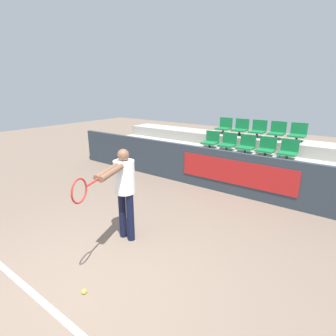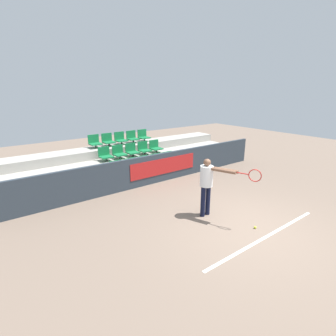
# 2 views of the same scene
# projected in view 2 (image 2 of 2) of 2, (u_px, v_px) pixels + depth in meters

# --- Properties ---
(ground_plane) EXTENTS (30.00, 30.00, 0.00)m
(ground_plane) POSITION_uv_depth(u_px,v_px,m) (246.00, 227.00, 6.79)
(ground_plane) COLOR #7A6656
(court_baseline) EXTENTS (4.24, 0.08, 0.01)m
(court_baseline) POSITION_uv_depth(u_px,v_px,m) (266.00, 237.00, 6.34)
(court_baseline) COLOR white
(court_baseline) RESTS_ON ground
(barrier_wall) EXTENTS (10.62, 0.14, 1.10)m
(barrier_wall) POSITION_uv_depth(u_px,v_px,m) (155.00, 169.00, 9.83)
(barrier_wall) COLOR #2D3842
(barrier_wall) RESTS_ON ground
(bleacher_tier_front) EXTENTS (10.22, 0.99, 0.35)m
(bleacher_tier_front) POSITION_uv_depth(u_px,v_px,m) (147.00, 174.00, 10.38)
(bleacher_tier_front) COLOR #ADA89E
(bleacher_tier_front) RESTS_ON ground
(bleacher_tier_middle) EXTENTS (10.22, 0.99, 0.70)m
(bleacher_tier_middle) POSITION_uv_depth(u_px,v_px,m) (134.00, 165.00, 11.09)
(bleacher_tier_middle) COLOR #ADA89E
(bleacher_tier_middle) RESTS_ON ground
(bleacher_tier_back) EXTENTS (10.22, 0.99, 1.05)m
(bleacher_tier_back) POSITION_uv_depth(u_px,v_px,m) (123.00, 156.00, 11.79)
(bleacher_tier_back) COLOR #ADA89E
(bleacher_tier_back) RESTS_ON ground
(stadium_chair_0) EXTENTS (0.47, 0.45, 0.54)m
(stadium_chair_0) POSITION_uv_depth(u_px,v_px,m) (117.00, 169.00, 9.66)
(stadium_chair_0) COLOR #333333
(stadium_chair_0) RESTS_ON bleacher_tier_front
(stadium_chair_1) EXTENTS (0.47, 0.45, 0.54)m
(stadium_chair_1) POSITION_uv_depth(u_px,v_px,m) (131.00, 166.00, 10.01)
(stadium_chair_1) COLOR #333333
(stadium_chair_1) RESTS_ON bleacher_tier_front
(stadium_chair_2) EXTENTS (0.47, 0.45, 0.54)m
(stadium_chair_2) POSITION_uv_depth(u_px,v_px,m) (145.00, 164.00, 10.35)
(stadium_chair_2) COLOR #333333
(stadium_chair_2) RESTS_ON bleacher_tier_front
(stadium_chair_3) EXTENTS (0.47, 0.45, 0.54)m
(stadium_chair_3) POSITION_uv_depth(u_px,v_px,m) (157.00, 161.00, 10.70)
(stadium_chair_3) COLOR #333333
(stadium_chair_3) RESTS_ON bleacher_tier_front
(stadium_chair_4) EXTENTS (0.47, 0.45, 0.54)m
(stadium_chair_4) POSITION_uv_depth(u_px,v_px,m) (169.00, 159.00, 11.05)
(stadium_chair_4) COLOR #333333
(stadium_chair_4) RESTS_ON bleacher_tier_front
(stadium_chair_5) EXTENTS (0.47, 0.45, 0.54)m
(stadium_chair_5) POSITION_uv_depth(u_px,v_px,m) (105.00, 155.00, 10.32)
(stadium_chair_5) COLOR #333333
(stadium_chair_5) RESTS_ON bleacher_tier_middle
(stadium_chair_6) EXTENTS (0.47, 0.45, 0.54)m
(stadium_chair_6) POSITION_uv_depth(u_px,v_px,m) (119.00, 153.00, 10.66)
(stadium_chair_6) COLOR #333333
(stadium_chair_6) RESTS_ON bleacher_tier_middle
(stadium_chair_7) EXTENTS (0.47, 0.45, 0.54)m
(stadium_chair_7) POSITION_uv_depth(u_px,v_px,m) (132.00, 151.00, 11.01)
(stadium_chair_7) COLOR #333333
(stadium_chair_7) RESTS_ON bleacher_tier_middle
(stadium_chair_8) EXTENTS (0.47, 0.45, 0.54)m
(stadium_chair_8) POSITION_uv_depth(u_px,v_px,m) (144.00, 149.00, 11.36)
(stadium_chair_8) COLOR #333333
(stadium_chair_8) RESTS_ON bleacher_tier_middle
(stadium_chair_9) EXTENTS (0.47, 0.45, 0.54)m
(stadium_chair_9) POSITION_uv_depth(u_px,v_px,m) (155.00, 147.00, 11.70)
(stadium_chair_9) COLOR #333333
(stadium_chair_9) RESTS_ON bleacher_tier_middle
(stadium_chair_10) EXTENTS (0.47, 0.45, 0.54)m
(stadium_chair_10) POSITION_uv_depth(u_px,v_px,m) (95.00, 142.00, 10.97)
(stadium_chair_10) COLOR #333333
(stadium_chair_10) RESTS_ON bleacher_tier_back
(stadium_chair_11) EXTENTS (0.47, 0.45, 0.54)m
(stadium_chair_11) POSITION_uv_depth(u_px,v_px,m) (108.00, 140.00, 11.32)
(stadium_chair_11) COLOR #333333
(stadium_chair_11) RESTS_ON bleacher_tier_back
(stadium_chair_12) EXTENTS (0.47, 0.45, 0.54)m
(stadium_chair_12) POSITION_uv_depth(u_px,v_px,m) (121.00, 139.00, 11.67)
(stadium_chair_12) COLOR #333333
(stadium_chair_12) RESTS_ON bleacher_tier_back
(stadium_chair_13) EXTENTS (0.47, 0.45, 0.54)m
(stadium_chair_13) POSITION_uv_depth(u_px,v_px,m) (132.00, 137.00, 12.01)
(stadium_chair_13) COLOR #333333
(stadium_chair_13) RESTS_ON bleacher_tier_back
(stadium_chair_14) EXTENTS (0.47, 0.45, 0.54)m
(stadium_chair_14) POSITION_uv_depth(u_px,v_px,m) (143.00, 136.00, 12.36)
(stadium_chair_14) COLOR #333333
(stadium_chair_14) RESTS_ON bleacher_tier_back
(tennis_player) EXTENTS (0.69, 1.52, 1.65)m
(tennis_player) POSITION_uv_depth(u_px,v_px,m) (209.00, 181.00, 7.10)
(tennis_player) COLOR black
(tennis_player) RESTS_ON ground
(tennis_ball) EXTENTS (0.07, 0.07, 0.07)m
(tennis_ball) POSITION_uv_depth(u_px,v_px,m) (255.00, 227.00, 6.72)
(tennis_ball) COLOR #CCDB33
(tennis_ball) RESTS_ON ground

